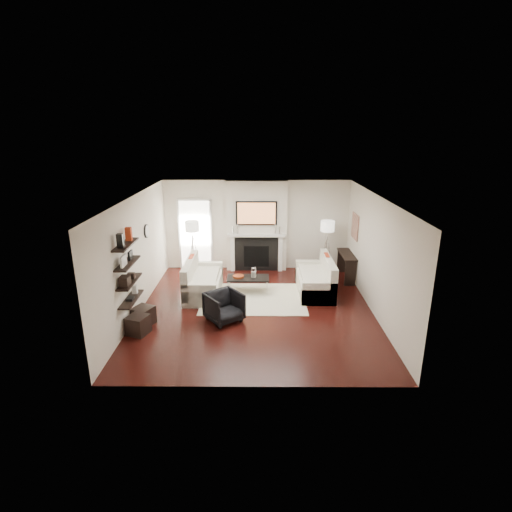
{
  "coord_description": "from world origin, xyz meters",
  "views": [
    {
      "loc": [
        0.06,
        -8.7,
        4.14
      ],
      "look_at": [
        0.0,
        0.6,
        1.15
      ],
      "focal_mm": 28.0,
      "sensor_mm": 36.0,
      "label": 1
    }
  ],
  "objects_px": {
    "lamp_left_shade": "(192,226)",
    "loveseat_right_base": "(315,284)",
    "loveseat_left_base": "(204,286)",
    "lamp_right_shade": "(328,226)",
    "armchair": "(224,305)",
    "coffee_table": "(248,278)",
    "ottoman_near": "(144,316)"
  },
  "relations": [
    {
      "from": "armchair",
      "to": "ottoman_near",
      "type": "height_order",
      "value": "armchair"
    },
    {
      "from": "loveseat_right_base",
      "to": "loveseat_left_base",
      "type": "bearing_deg",
      "value": -177.19
    },
    {
      "from": "loveseat_left_base",
      "to": "lamp_right_shade",
      "type": "relative_size",
      "value": 4.5
    },
    {
      "from": "coffee_table",
      "to": "lamp_right_shade",
      "type": "bearing_deg",
      "value": 32.6
    },
    {
      "from": "loveseat_right_base",
      "to": "lamp_left_shade",
      "type": "relative_size",
      "value": 4.5
    },
    {
      "from": "coffee_table",
      "to": "lamp_right_shade",
      "type": "distance_m",
      "value": 2.89
    },
    {
      "from": "loveseat_right_base",
      "to": "armchair",
      "type": "bearing_deg",
      "value": -143.58
    },
    {
      "from": "lamp_right_shade",
      "to": "loveseat_right_base",
      "type": "bearing_deg",
      "value": -109.76
    },
    {
      "from": "lamp_left_shade",
      "to": "ottoman_near",
      "type": "height_order",
      "value": "lamp_left_shade"
    },
    {
      "from": "armchair",
      "to": "coffee_table",
      "type": "bearing_deg",
      "value": 35.95
    },
    {
      "from": "loveseat_left_base",
      "to": "ottoman_near",
      "type": "xyz_separation_m",
      "value": [
        -1.1,
        -1.7,
        -0.01
      ]
    },
    {
      "from": "lamp_left_shade",
      "to": "lamp_right_shade",
      "type": "relative_size",
      "value": 1.0
    },
    {
      "from": "lamp_left_shade",
      "to": "ottoman_near",
      "type": "relative_size",
      "value": 1.0
    },
    {
      "from": "loveseat_right_base",
      "to": "ottoman_near",
      "type": "xyz_separation_m",
      "value": [
        -4.01,
        -1.85,
        -0.01
      ]
    },
    {
      "from": "loveseat_right_base",
      "to": "ottoman_near",
      "type": "relative_size",
      "value": 4.5
    },
    {
      "from": "loveseat_left_base",
      "to": "coffee_table",
      "type": "distance_m",
      "value": 1.17
    },
    {
      "from": "lamp_left_shade",
      "to": "lamp_right_shade",
      "type": "xyz_separation_m",
      "value": [
        3.9,
        0.04,
        0.0
      ]
    },
    {
      "from": "armchair",
      "to": "loveseat_right_base",
      "type": "bearing_deg",
      "value": -0.77
    },
    {
      "from": "coffee_table",
      "to": "armchair",
      "type": "xyz_separation_m",
      "value": [
        -0.49,
        -1.62,
        -0.03
      ]
    },
    {
      "from": "loveseat_left_base",
      "to": "lamp_left_shade",
      "type": "height_order",
      "value": "lamp_left_shade"
    },
    {
      "from": "loveseat_left_base",
      "to": "lamp_right_shade",
      "type": "distance_m",
      "value": 3.95
    },
    {
      "from": "loveseat_right_base",
      "to": "ottoman_near",
      "type": "bearing_deg",
      "value": -155.3
    },
    {
      "from": "lamp_left_shade",
      "to": "loveseat_right_base",
      "type": "bearing_deg",
      "value": -22.0
    },
    {
      "from": "loveseat_left_base",
      "to": "loveseat_right_base",
      "type": "height_order",
      "value": "same"
    },
    {
      "from": "loveseat_right_base",
      "to": "lamp_left_shade",
      "type": "height_order",
      "value": "lamp_left_shade"
    },
    {
      "from": "loveseat_left_base",
      "to": "lamp_right_shade",
      "type": "bearing_deg",
      "value": 24.48
    },
    {
      "from": "loveseat_right_base",
      "to": "coffee_table",
      "type": "distance_m",
      "value": 1.77
    },
    {
      "from": "lamp_left_shade",
      "to": "loveseat_left_base",
      "type": "bearing_deg",
      "value": -72.25
    },
    {
      "from": "loveseat_left_base",
      "to": "ottoman_near",
      "type": "relative_size",
      "value": 4.5
    },
    {
      "from": "loveseat_left_base",
      "to": "lamp_left_shade",
      "type": "bearing_deg",
      "value": 107.75
    },
    {
      "from": "loveseat_right_base",
      "to": "lamp_right_shade",
      "type": "distance_m",
      "value": 1.95
    },
    {
      "from": "lamp_right_shade",
      "to": "armchair",
      "type": "bearing_deg",
      "value": -131.9
    }
  ]
}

